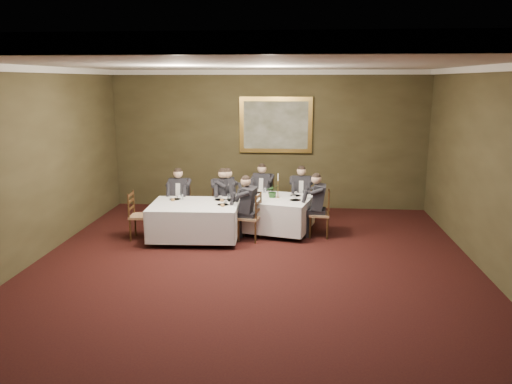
# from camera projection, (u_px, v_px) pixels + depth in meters

# --- Properties ---
(ground) EXTENTS (10.00, 10.00, 0.00)m
(ground) POSITION_uv_depth(u_px,v_px,m) (249.00, 282.00, 8.23)
(ground) COLOR black
(ground) RESTS_ON ground
(ceiling) EXTENTS (8.00, 10.00, 0.10)m
(ceiling) POSITION_uv_depth(u_px,v_px,m) (249.00, 63.00, 7.46)
(ceiling) COLOR silver
(ceiling) RESTS_ON back_wall
(back_wall) EXTENTS (8.00, 0.10, 3.50)m
(back_wall) POSITION_uv_depth(u_px,v_px,m) (268.00, 140.00, 12.71)
(back_wall) COLOR #36301B
(back_wall) RESTS_ON ground
(front_wall) EXTENTS (8.00, 0.10, 3.50)m
(front_wall) POSITION_uv_depth(u_px,v_px,m) (167.00, 336.00, 2.98)
(front_wall) COLOR #36301B
(front_wall) RESTS_ON ground
(left_wall) EXTENTS (0.10, 10.00, 3.50)m
(left_wall) POSITION_uv_depth(u_px,v_px,m) (7.00, 174.00, 8.18)
(left_wall) COLOR #36301B
(left_wall) RESTS_ON ground
(crown_molding) EXTENTS (8.00, 10.00, 0.12)m
(crown_molding) POSITION_uv_depth(u_px,v_px,m) (249.00, 67.00, 7.47)
(crown_molding) COLOR white
(crown_molding) RESTS_ON back_wall
(table_main) EXTENTS (1.98, 1.68, 0.67)m
(table_main) POSITION_uv_depth(u_px,v_px,m) (271.00, 212.00, 10.86)
(table_main) COLOR #321C0E
(table_main) RESTS_ON ground
(table_second) EXTENTS (1.87, 1.45, 0.67)m
(table_second) POSITION_uv_depth(u_px,v_px,m) (195.00, 218.00, 10.32)
(table_second) COLOR #321C0E
(table_second) RESTS_ON ground
(chair_main_backleft) EXTENTS (0.53, 0.51, 1.00)m
(chair_main_backleft) POSITION_uv_depth(u_px,v_px,m) (263.00, 208.00, 11.86)
(chair_main_backleft) COLOR #906C49
(chair_main_backleft) RESTS_ON ground
(diner_main_backleft) EXTENTS (0.50, 0.56, 1.35)m
(diner_main_backleft) POSITION_uv_depth(u_px,v_px,m) (263.00, 198.00, 11.79)
(diner_main_backleft) COLOR black
(diner_main_backleft) RESTS_ON chair_main_backleft
(chair_main_backright) EXTENTS (0.44, 0.42, 1.00)m
(chair_main_backright) POSITION_uv_depth(u_px,v_px,m) (301.00, 211.00, 11.57)
(chair_main_backright) COLOR #906C49
(chair_main_backright) RESTS_ON ground
(diner_main_backright) EXTENTS (0.42, 0.48, 1.35)m
(diner_main_backright) POSITION_uv_depth(u_px,v_px,m) (301.00, 201.00, 11.51)
(diner_main_backright) COLOR black
(diner_main_backright) RESTS_ON chair_main_backright
(chair_main_endleft) EXTENTS (0.58, 0.58, 1.00)m
(chair_main_endleft) POSITION_uv_depth(u_px,v_px,m) (225.00, 215.00, 11.24)
(chair_main_endleft) COLOR #906C49
(chair_main_endleft) RESTS_ON ground
(diner_main_endleft) EXTENTS (0.61, 0.58, 1.35)m
(diner_main_endleft) POSITION_uv_depth(u_px,v_px,m) (225.00, 205.00, 11.18)
(diner_main_endleft) COLOR black
(diner_main_endleft) RESTS_ON chair_main_endleft
(chair_main_endright) EXTENTS (0.44, 0.46, 1.00)m
(chair_main_endright) POSITION_uv_depth(u_px,v_px,m) (319.00, 223.00, 10.56)
(chair_main_endright) COLOR #906C49
(chair_main_endright) RESTS_ON ground
(diner_main_endright) EXTENTS (0.50, 0.44, 1.35)m
(diner_main_endright) POSITION_uv_depth(u_px,v_px,m) (319.00, 213.00, 10.51)
(diner_main_endright) COLOR black
(diner_main_endright) RESTS_ON chair_main_endright
(chair_sec_backleft) EXTENTS (0.44, 0.43, 1.00)m
(chair_sec_backleft) POSITION_uv_depth(u_px,v_px,m) (180.00, 214.00, 11.29)
(chair_sec_backleft) COLOR #906C49
(chair_sec_backleft) RESTS_ON ground
(diner_sec_backleft) EXTENTS (0.42, 0.48, 1.35)m
(diner_sec_backleft) POSITION_uv_depth(u_px,v_px,m) (180.00, 204.00, 11.23)
(diner_sec_backleft) COLOR black
(diner_sec_backleft) RESTS_ON chair_sec_backleft
(chair_sec_backright) EXTENTS (0.53, 0.51, 1.00)m
(chair_sec_backright) POSITION_uv_depth(u_px,v_px,m) (223.00, 215.00, 11.25)
(chair_sec_backright) COLOR #906C49
(chair_sec_backright) RESTS_ON ground
(diner_sec_backright) EXTENTS (0.50, 0.56, 1.35)m
(diner_sec_backright) POSITION_uv_depth(u_px,v_px,m) (223.00, 205.00, 11.19)
(diner_sec_backright) COLOR black
(diner_sec_backright) RESTS_ON chair_sec_backright
(chair_sec_endright) EXTENTS (0.50, 0.51, 1.00)m
(chair_sec_endright) POSITION_uv_depth(u_px,v_px,m) (250.00, 227.00, 10.31)
(chair_sec_endright) COLOR #906C49
(chair_sec_endright) RESTS_ON ground
(diner_sec_endright) EXTENTS (0.55, 0.48, 1.35)m
(diner_sec_endright) POSITION_uv_depth(u_px,v_px,m) (250.00, 216.00, 10.26)
(diner_sec_endright) COLOR black
(diner_sec_endright) RESTS_ON chair_sec_endright
(chair_sec_endleft) EXTENTS (0.44, 0.46, 1.00)m
(chair_sec_endleft) POSITION_uv_depth(u_px,v_px,m) (141.00, 225.00, 10.41)
(chair_sec_endleft) COLOR #906C49
(chair_sec_endleft) RESTS_ON ground
(centerpiece) EXTENTS (0.30, 0.27, 0.30)m
(centerpiece) POSITION_uv_depth(u_px,v_px,m) (273.00, 191.00, 10.77)
(centerpiece) COLOR #2D5926
(centerpiece) RESTS_ON table_main
(candlestick) EXTENTS (0.08, 0.08, 0.54)m
(candlestick) POSITION_uv_depth(u_px,v_px,m) (278.00, 189.00, 10.75)
(candlestick) COLOR #A57932
(candlestick) RESTS_ON table_main
(place_setting_table_main) EXTENTS (0.33, 0.31, 0.14)m
(place_setting_table_main) POSITION_uv_depth(u_px,v_px,m) (258.00, 191.00, 11.28)
(place_setting_table_main) COLOR white
(place_setting_table_main) RESTS_ON table_main
(place_setting_table_second) EXTENTS (0.33, 0.31, 0.14)m
(place_setting_table_second) POSITION_uv_depth(u_px,v_px,m) (177.00, 198.00, 10.66)
(place_setting_table_second) COLOR white
(place_setting_table_second) RESTS_ON table_second
(painting) EXTENTS (1.83, 0.09, 1.40)m
(painting) POSITION_uv_depth(u_px,v_px,m) (276.00, 125.00, 12.54)
(painting) COLOR #E0BE52
(painting) RESTS_ON back_wall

